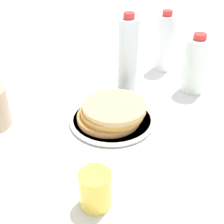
{
  "coord_description": "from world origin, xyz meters",
  "views": [
    {
      "loc": [
        -0.2,
        0.69,
        0.51
      ],
      "look_at": [
        0.01,
        -0.01,
        0.03
      ],
      "focal_mm": 50.0,
      "sensor_mm": 36.0,
      "label": 1
    }
  ],
  "objects_px": {
    "water_bottle_mid": "(128,56)",
    "water_bottle_near": "(196,65)",
    "juice_glass": "(95,189)",
    "plate": "(112,120)",
    "pancake_stack": "(111,112)",
    "water_bottle_far": "(165,43)"
  },
  "relations": [
    {
      "from": "pancake_stack",
      "to": "water_bottle_mid",
      "type": "distance_m",
      "value": 0.21
    },
    {
      "from": "pancake_stack",
      "to": "water_bottle_mid",
      "type": "height_order",
      "value": "water_bottle_mid"
    },
    {
      "from": "water_bottle_far",
      "to": "water_bottle_mid",
      "type": "bearing_deg",
      "value": 66.87
    },
    {
      "from": "water_bottle_near",
      "to": "water_bottle_mid",
      "type": "xyz_separation_m",
      "value": [
        0.21,
        0.07,
        0.03
      ]
    },
    {
      "from": "juice_glass",
      "to": "water_bottle_near",
      "type": "height_order",
      "value": "water_bottle_near"
    },
    {
      "from": "juice_glass",
      "to": "water_bottle_mid",
      "type": "relative_size",
      "value": 0.32
    },
    {
      "from": "juice_glass",
      "to": "water_bottle_far",
      "type": "xyz_separation_m",
      "value": [
        -0.03,
        -0.68,
        0.06
      ]
    },
    {
      "from": "plate",
      "to": "water_bottle_near",
      "type": "xyz_separation_m",
      "value": [
        -0.2,
        -0.26,
        0.08
      ]
    },
    {
      "from": "water_bottle_near",
      "to": "water_bottle_far",
      "type": "distance_m",
      "value": 0.18
    },
    {
      "from": "pancake_stack",
      "to": "water_bottle_far",
      "type": "height_order",
      "value": "water_bottle_far"
    },
    {
      "from": "plate",
      "to": "water_bottle_far",
      "type": "distance_m",
      "value": 0.41
    },
    {
      "from": "water_bottle_mid",
      "to": "water_bottle_near",
      "type": "bearing_deg",
      "value": -161.76
    },
    {
      "from": "water_bottle_far",
      "to": "pancake_stack",
      "type": "bearing_deg",
      "value": 78.11
    },
    {
      "from": "pancake_stack",
      "to": "juice_glass",
      "type": "distance_m",
      "value": 0.29
    },
    {
      "from": "water_bottle_near",
      "to": "water_bottle_far",
      "type": "xyz_separation_m",
      "value": [
        0.12,
        -0.13,
        0.01
      ]
    },
    {
      "from": "plate",
      "to": "water_bottle_near",
      "type": "bearing_deg",
      "value": -128.27
    },
    {
      "from": "plate",
      "to": "water_bottle_far",
      "type": "height_order",
      "value": "water_bottle_far"
    },
    {
      "from": "water_bottle_near",
      "to": "water_bottle_far",
      "type": "relative_size",
      "value": 0.89
    },
    {
      "from": "juice_glass",
      "to": "water_bottle_far",
      "type": "bearing_deg",
      "value": -92.31
    },
    {
      "from": "plate",
      "to": "juice_glass",
      "type": "relative_size",
      "value": 2.88
    },
    {
      "from": "water_bottle_mid",
      "to": "pancake_stack",
      "type": "bearing_deg",
      "value": 91.13
    },
    {
      "from": "water_bottle_near",
      "to": "water_bottle_far",
      "type": "bearing_deg",
      "value": -47.81
    }
  ]
}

